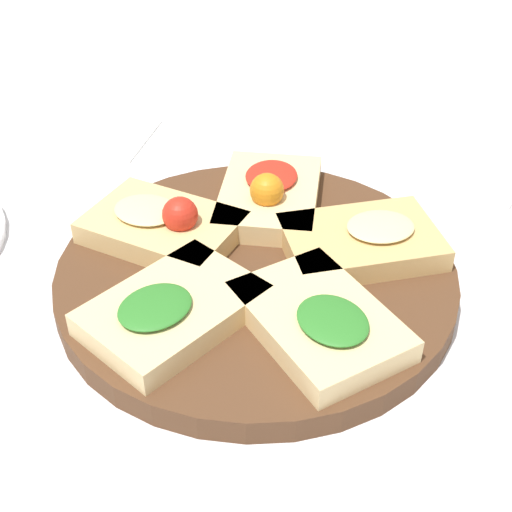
# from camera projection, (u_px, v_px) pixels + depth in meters

# --- Properties ---
(ground_plane) EXTENTS (3.00, 3.00, 0.00)m
(ground_plane) POSITION_uv_depth(u_px,v_px,m) (256.00, 285.00, 0.68)
(ground_plane) COLOR white
(serving_board) EXTENTS (0.38, 0.38, 0.02)m
(serving_board) POSITION_uv_depth(u_px,v_px,m) (256.00, 275.00, 0.68)
(serving_board) COLOR #51331E
(serving_board) RESTS_ON ground_plane
(focaccia_slice_0) EXTENTS (0.17, 0.17, 0.03)m
(focaccia_slice_0) POSITION_uv_depth(u_px,v_px,m) (171.00, 310.00, 0.60)
(focaccia_slice_0) COLOR #E5C689
(focaccia_slice_0) RESTS_ON serving_board
(focaccia_slice_1) EXTENTS (0.16, 0.18, 0.03)m
(focaccia_slice_1) POSITION_uv_depth(u_px,v_px,m) (320.00, 321.00, 0.59)
(focaccia_slice_1) COLOR #E5C689
(focaccia_slice_1) RESTS_ON serving_board
(focaccia_slice_2) EXTENTS (0.17, 0.13, 0.03)m
(focaccia_slice_2) POSITION_uv_depth(u_px,v_px,m) (363.00, 240.00, 0.68)
(focaccia_slice_2) COLOR tan
(focaccia_slice_2) RESTS_ON serving_board
(focaccia_slice_3) EXTENTS (0.11, 0.15, 0.05)m
(focaccia_slice_3) POSITION_uv_depth(u_px,v_px,m) (269.00, 195.00, 0.74)
(focaccia_slice_3) COLOR #E5C689
(focaccia_slice_3) RESTS_ON serving_board
(focaccia_slice_4) EXTENTS (0.17, 0.15, 0.05)m
(focaccia_slice_4) POSITION_uv_depth(u_px,v_px,m) (163.00, 225.00, 0.70)
(focaccia_slice_4) COLOR #DBB775
(focaccia_slice_4) RESTS_ON serving_board
(napkin_stack) EXTENTS (0.15, 0.14, 0.00)m
(napkin_stack) POSITION_uv_depth(u_px,v_px,m) (98.00, 134.00, 0.92)
(napkin_stack) COLOR white
(napkin_stack) RESTS_ON ground_plane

